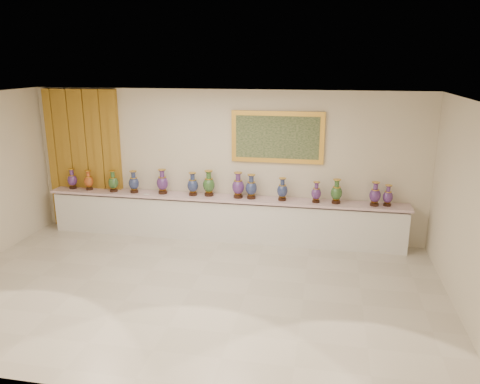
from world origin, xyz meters
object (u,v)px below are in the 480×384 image
object	(u,v)px
counter	(222,218)
vase_2	(113,182)
vase_1	(89,181)
vase_0	(72,180)

from	to	relation	value
counter	vase_2	world-z (taller)	vase_2
vase_1	counter	bearing A→B (deg)	0.33
vase_0	vase_1	xyz separation A→B (m)	(0.39, -0.02, -0.00)
vase_0	vase_2	xyz separation A→B (m)	(0.96, -0.06, 0.01)
counter	vase_2	xyz separation A→B (m)	(-2.31, -0.06, 0.66)
vase_1	vase_2	size ratio (longest dim) A/B	0.94
vase_1	vase_2	distance (m)	0.57
vase_0	vase_1	distance (m)	0.39
vase_1	vase_0	bearing A→B (deg)	177.09
vase_0	vase_2	size ratio (longest dim) A/B	0.96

